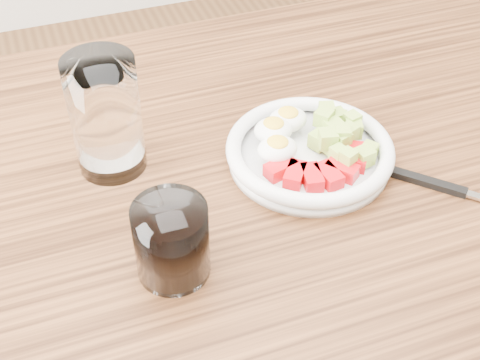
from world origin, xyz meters
The scene contains 5 objects.
dining_table centered at (0.00, 0.00, 0.67)m, with size 1.50×0.90×0.77m.
bowl centered at (0.10, 0.05, 0.79)m, with size 0.22×0.22×0.05m.
fork centered at (0.24, -0.07, 0.77)m, with size 0.15×0.15×0.01m.
water_glass centered at (-0.14, 0.13, 0.85)m, with size 0.09×0.09×0.15m, color white.
coffee_glass centered at (-0.12, -0.07, 0.81)m, with size 0.08×0.08×0.09m.
Camera 1 is at (-0.21, -0.55, 1.33)m, focal length 50.00 mm.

